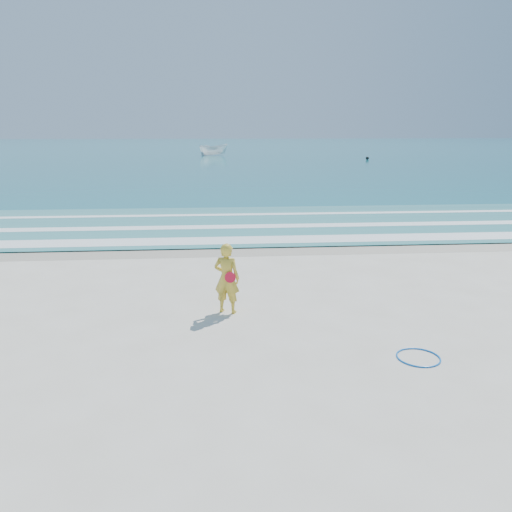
{
  "coord_description": "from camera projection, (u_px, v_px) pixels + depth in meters",
  "views": [
    {
      "loc": [
        -1.29,
        -9.59,
        4.52
      ],
      "look_at": [
        -0.2,
        4.0,
        1.0
      ],
      "focal_mm": 35.0,
      "sensor_mm": 36.0,
      "label": 1
    }
  ],
  "objects": [
    {
      "name": "foam_far",
      "position": [
        241.0,
        214.0,
        26.4
      ],
      "size": [
        400.0,
        0.6,
        0.01
      ],
      "primitive_type": "cube",
      "color": "white",
      "rests_on": "shallow"
    },
    {
      "name": "buoy",
      "position": [
        367.0,
        158.0,
        71.05
      ],
      "size": [
        0.46,
        0.46,
        0.46
      ],
      "primitive_type": "sphere",
      "color": "black",
      "rests_on": "ocean"
    },
    {
      "name": "foam_mid",
      "position": [
        244.0,
        226.0,
        23.21
      ],
      "size": [
        400.0,
        0.9,
        0.01
      ],
      "primitive_type": "cube",
      "color": "white",
      "rests_on": "shallow"
    },
    {
      "name": "foam_near",
      "position": [
        249.0,
        240.0,
        20.41
      ],
      "size": [
        400.0,
        1.4,
        0.01
      ],
      "primitive_type": "cube",
      "color": "white",
      "rests_on": "shallow"
    },
    {
      "name": "shallow",
      "position": [
        243.0,
        223.0,
        23.98
      ],
      "size": [
        400.0,
        10.0,
        0.01
      ],
      "primitive_type": "cube",
      "color": "#59B7AD",
      "rests_on": "ocean"
    },
    {
      "name": "wet_sand",
      "position": [
        251.0,
        249.0,
        19.17
      ],
      "size": [
        400.0,
        2.4,
        0.0
      ],
      "primitive_type": "cube",
      "color": "#B2A893",
      "rests_on": "ground"
    },
    {
      "name": "hoop",
      "position": [
        418.0,
        357.0,
        10.08
      ],
      "size": [
        0.92,
        0.92,
        0.03
      ],
      "primitive_type": "torus",
      "rotation": [
        0.0,
        0.0,
        -0.05
      ],
      "color": "blue",
      "rests_on": "ground"
    },
    {
      "name": "boat",
      "position": [
        214.0,
        150.0,
        82.07
      ],
      "size": [
        5.14,
        3.09,
        1.86
      ],
      "primitive_type": "imported",
      "rotation": [
        0.0,
        0.0,
        1.85
      ],
      "color": "white",
      "rests_on": "ocean"
    },
    {
      "name": "woman",
      "position": [
        227.0,
        278.0,
        12.36
      ],
      "size": [
        0.76,
        0.63,
        1.79
      ],
      "color": "gold",
      "rests_on": "ground"
    },
    {
      "name": "ocean",
      "position": [
        221.0,
        148.0,
        111.81
      ],
      "size": [
        400.0,
        190.0,
        0.04
      ],
      "primitive_type": "cube",
      "color": "#19727F",
      "rests_on": "ground"
    },
    {
      "name": "ground",
      "position": [
        281.0,
        349.0,
        10.48
      ],
      "size": [
        400.0,
        400.0,
        0.0
      ],
      "primitive_type": "plane",
      "color": "silver",
      "rests_on": "ground"
    }
  ]
}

